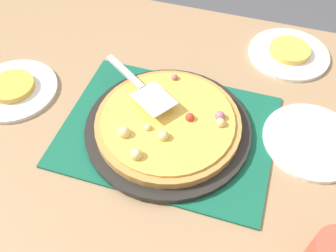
% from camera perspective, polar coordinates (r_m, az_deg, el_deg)
% --- Properties ---
extents(ground_plane, '(8.00, 8.00, 0.00)m').
position_cam_1_polar(ground_plane, '(1.54, -0.00, -18.46)').
color(ground_plane, '#4C4C51').
extents(dining_table, '(1.40, 1.00, 0.75)m').
position_cam_1_polar(dining_table, '(0.96, -0.00, -4.86)').
color(dining_table, '#9E7A56').
rests_on(dining_table, ground_plane).
extents(placemat, '(0.48, 0.36, 0.01)m').
position_cam_1_polar(placemat, '(0.87, -0.00, -0.70)').
color(placemat, '#145B42').
rests_on(placemat, dining_table).
extents(pizza_pan, '(0.38, 0.38, 0.01)m').
position_cam_1_polar(pizza_pan, '(0.87, -0.00, -0.29)').
color(pizza_pan, black).
rests_on(pizza_pan, placemat).
extents(pizza, '(0.33, 0.33, 0.05)m').
position_cam_1_polar(pizza, '(0.85, -0.02, 0.52)').
color(pizza, '#B78442').
rests_on(pizza, pizza_pan).
extents(plate_near_left, '(0.22, 0.22, 0.01)m').
position_cam_1_polar(plate_near_left, '(1.11, 17.74, 10.34)').
color(plate_near_left, white).
rests_on(plate_near_left, dining_table).
extents(plate_far_right, '(0.22, 0.22, 0.01)m').
position_cam_1_polar(plate_far_right, '(1.04, -22.28, 5.06)').
color(plate_far_right, white).
rests_on(plate_far_right, dining_table).
extents(plate_side, '(0.22, 0.22, 0.01)m').
position_cam_1_polar(plate_side, '(0.91, 20.84, -2.12)').
color(plate_side, white).
rests_on(plate_side, dining_table).
extents(served_slice_left, '(0.11, 0.11, 0.02)m').
position_cam_1_polar(served_slice_left, '(1.11, 17.90, 10.85)').
color(served_slice_left, '#EAB747').
rests_on(served_slice_left, plate_near_left).
extents(served_slice_right, '(0.11, 0.11, 0.02)m').
position_cam_1_polar(served_slice_right, '(1.03, -22.49, 5.57)').
color(served_slice_right, gold).
rests_on(served_slice_right, plate_far_right).
extents(pizza_server, '(0.21, 0.16, 0.01)m').
position_cam_1_polar(pizza_server, '(0.88, -4.00, 5.85)').
color(pizza_server, silver).
rests_on(pizza_server, pizza).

